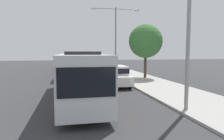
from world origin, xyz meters
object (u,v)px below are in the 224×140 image
object	(u,v)px
white_suv	(117,75)
roadside_tree	(146,41)
bus_fourth_in_line	(71,58)
bus_lead	(79,74)
bus_second_in_line	(74,63)
streetlamp_mid	(116,34)
bus_rear	(71,57)
bus_middle	(72,60)
streetlamp_near	(189,9)

from	to	relation	value
white_suv	roadside_tree	distance (m)	7.15
bus_fourth_in_line	bus_lead	bearing A→B (deg)	-90.00
bus_second_in_line	bus_fourth_in_line	world-z (taller)	same
roadside_tree	bus_second_in_line	bearing A→B (deg)	151.01
streetlamp_mid	roadside_tree	world-z (taller)	streetlamp_mid
bus_second_in_line	bus_rear	bearing A→B (deg)	90.00
bus_fourth_in_line	bus_rear	size ratio (longest dim) A/B	1.03
bus_lead	bus_second_in_line	world-z (taller)	same
bus_middle	streetlamp_near	distance (m)	31.56
bus_second_in_line	streetlamp_mid	bearing A→B (deg)	-9.96
bus_lead	roadside_tree	xyz separation A→B (m)	(8.18, 9.15, 2.74)
bus_rear	white_suv	distance (m)	49.49
bus_rear	white_suv	world-z (taller)	bus_rear
bus_rear	roadside_tree	distance (m)	45.75
bus_lead	roadside_tree	distance (m)	12.57
bus_lead	streetlamp_near	world-z (taller)	streetlamp_near
bus_fourth_in_line	bus_middle	bearing A→B (deg)	-90.00
bus_lead	streetlamp_mid	distance (m)	14.35
bus_second_in_line	roadside_tree	distance (m)	9.74
bus_second_in_line	white_suv	size ratio (longest dim) A/B	2.26
streetlamp_mid	roadside_tree	bearing A→B (deg)	-52.19
streetlamp_near	streetlamp_mid	size ratio (longest dim) A/B	0.97
bus_rear	roadside_tree	xyz separation A→B (m)	(8.18, -44.93, 2.74)
bus_middle	roadside_tree	bearing A→B (deg)	-65.08
bus_fourth_in_line	streetlamp_near	world-z (taller)	streetlamp_near
streetlamp_mid	bus_middle	bearing A→B (deg)	111.06
bus_lead	bus_second_in_line	xyz separation A→B (m)	(-0.00, 13.68, -0.00)
bus_lead	streetlamp_mid	world-z (taller)	streetlamp_mid
bus_lead	streetlamp_near	distance (m)	7.72
bus_lead	streetlamp_near	xyz separation A→B (m)	(5.40, -4.12, 3.68)
bus_middle	roadside_tree	world-z (taller)	roadside_tree
bus_fourth_in_line	streetlamp_near	size ratio (longest dim) A/B	1.42
white_suv	roadside_tree	xyz separation A→B (m)	(4.48, 4.42, 3.40)
bus_middle	bus_rear	distance (m)	27.33
bus_lead	white_suv	bearing A→B (deg)	51.99
bus_rear	bus_middle	bearing A→B (deg)	-90.00
streetlamp_near	roadside_tree	xyz separation A→B (m)	(2.78, 13.27, -0.94)
bus_lead	bus_second_in_line	distance (m)	13.68
bus_lead	bus_middle	bearing A→B (deg)	90.00
bus_fourth_in_line	streetlamp_mid	bearing A→B (deg)	-79.05
streetlamp_mid	roadside_tree	xyz separation A→B (m)	(2.78, -3.58, -1.09)
bus_fourth_in_line	white_suv	world-z (taller)	bus_fourth_in_line
bus_second_in_line	bus_rear	distance (m)	40.40
bus_second_in_line	bus_fourth_in_line	distance (m)	26.94
bus_lead	streetlamp_near	bearing A→B (deg)	-37.35
bus_middle	bus_lead	bearing A→B (deg)	-90.00
bus_second_in_line	streetlamp_near	bearing A→B (deg)	-73.13
bus_lead	bus_second_in_line	bearing A→B (deg)	90.00
white_suv	streetlamp_near	size ratio (longest dim) A/B	0.56
bus_middle	bus_rear	world-z (taller)	same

